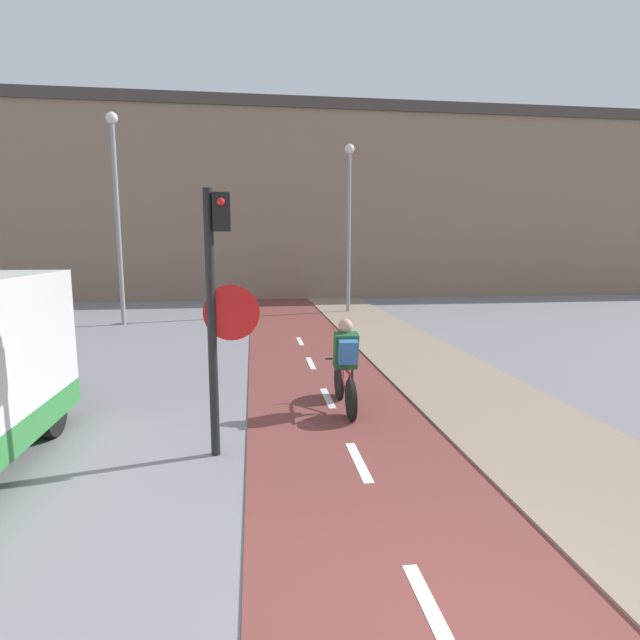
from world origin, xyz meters
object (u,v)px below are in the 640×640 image
Objects in this scene: traffic_light_pole at (218,295)px; street_lamp_far at (116,197)px; cyclist_near at (345,367)px; street_lamp_sidewalk at (349,210)px.

street_lamp_far is at bearing 109.44° from traffic_light_pole.
street_lamp_far is (-3.77, 10.69, 2.05)m from traffic_light_pole.
cyclist_near is (1.81, 1.43, -1.29)m from traffic_light_pole.
street_lamp_far reaches higher than cyclist_near.
street_lamp_sidewalk reaches higher than cyclist_near.
street_lamp_far is 11.32m from cyclist_near.
street_lamp_sidewalk is at bearing 78.96° from cyclist_near.
cyclist_near is (5.58, -9.27, -3.33)m from street_lamp_far.
cyclist_near is (-2.19, -11.21, -3.13)m from street_lamp_sidewalk.
cyclist_near is at bearing -58.94° from street_lamp_far.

